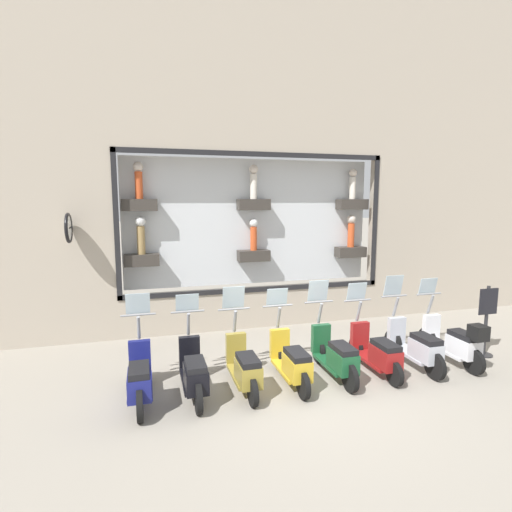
{
  "coord_description": "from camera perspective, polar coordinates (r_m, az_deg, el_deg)",
  "views": [
    {
      "loc": [
        -6.18,
        2.7,
        3.27
      ],
      "look_at": [
        1.63,
        0.52,
        2.13
      ],
      "focal_mm": 28.0,
      "sensor_mm": 36.0,
      "label": 1
    }
  ],
  "objects": [
    {
      "name": "scooter_olive_5",
      "position": [
        7.15,
        -1.7,
        -15.53
      ],
      "size": [
        1.79,
        0.6,
        1.67
      ],
      "color": "black",
      "rests_on": "ground_plane"
    },
    {
      "name": "building_facade",
      "position": [
        10.23,
        -0.17,
        15.19
      ],
      "size": [
        1.25,
        36.0,
        8.89
      ],
      "color": "#ADA08E",
      "rests_on": "ground_plane"
    },
    {
      "name": "scooter_red_2",
      "position": [
        8.12,
        16.91,
        -12.98
      ],
      "size": [
        1.79,
        0.6,
        1.59
      ],
      "color": "black",
      "rests_on": "ground_plane"
    },
    {
      "name": "shop_sign_post",
      "position": [
        9.77,
        30.07,
        -7.78
      ],
      "size": [
        0.36,
        0.45,
        1.5
      ],
      "color": "#232326",
      "rests_on": "ground_plane"
    },
    {
      "name": "scooter_navy_7",
      "position": [
        6.97,
        -16.28,
        -16.35
      ],
      "size": [
        1.8,
        0.61,
        1.65
      ],
      "color": "black",
      "rests_on": "ground_plane"
    },
    {
      "name": "scooter_silver_1",
      "position": [
        8.6,
        21.87,
        -11.86
      ],
      "size": [
        1.8,
        0.61,
        1.71
      ],
      "color": "black",
      "rests_on": "ground_plane"
    },
    {
      "name": "scooter_green_3",
      "position": [
        7.71,
        11.28,
        -13.77
      ],
      "size": [
        1.8,
        0.6,
        1.69
      ],
      "color": "black",
      "rests_on": "ground_plane"
    },
    {
      "name": "scooter_black_6",
      "position": [
        7.01,
        -8.88,
        -16.07
      ],
      "size": [
        1.8,
        0.61,
        1.58
      ],
      "color": "black",
      "rests_on": "ground_plane"
    },
    {
      "name": "scooter_yellow_4",
      "position": [
        7.38,
        5.07,
        -14.78
      ],
      "size": [
        1.79,
        0.6,
        1.58
      ],
      "color": "black",
      "rests_on": "ground_plane"
    },
    {
      "name": "ground_plane",
      "position": [
        7.5,
        7.57,
        -17.96
      ],
      "size": [
        120.0,
        120.0,
        0.0
      ],
      "primitive_type": "plane",
      "color": "gray"
    },
    {
      "name": "scooter_white_0",
      "position": [
        9.08,
        26.58,
        -10.88
      ],
      "size": [
        1.8,
        0.61,
        1.6
      ],
      "color": "black",
      "rests_on": "ground_plane"
    }
  ]
}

